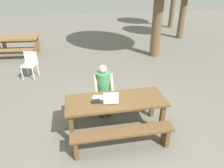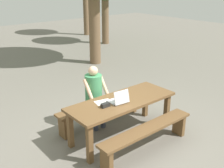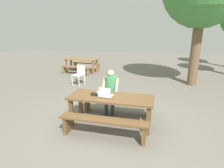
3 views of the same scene
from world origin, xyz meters
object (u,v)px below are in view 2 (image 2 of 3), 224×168
laptop (119,99)px  person_seated (95,92)px  small_pouch (105,105)px  picnic_table_front (122,105)px

laptop → person_seated: person_seated is taller
laptop → small_pouch: bearing=3.8°
small_pouch → person_seated: person_seated is taller
picnic_table_front → small_pouch: size_ratio=13.18×
small_pouch → person_seated: (0.25, 0.66, -0.03)m
small_pouch → person_seated: bearing=69.2°
laptop → small_pouch: size_ratio=2.09×
picnic_table_front → laptop: (-0.12, -0.04, 0.17)m
picnic_table_front → person_seated: person_seated is taller
laptop → small_pouch: laptop is taller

